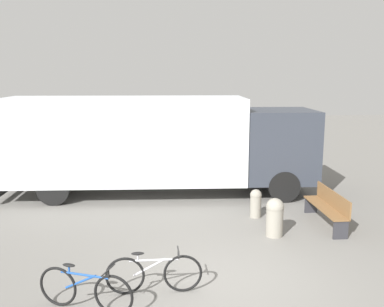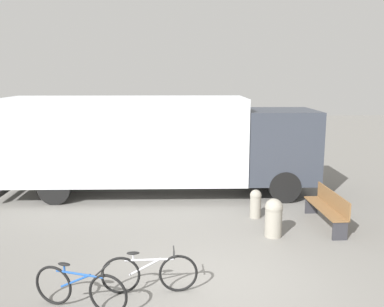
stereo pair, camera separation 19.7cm
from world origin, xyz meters
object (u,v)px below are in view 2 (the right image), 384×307
(bicycle_near, at_px, (80,288))
(bollard_near_bench, at_px, (274,216))
(bollard_far_bench, at_px, (256,203))
(park_bench, at_px, (328,207))
(delivery_truck, at_px, (157,141))
(bicycle_middle, at_px, (149,273))

(bicycle_near, relative_size, bollard_near_bench, 1.73)
(bollard_near_bench, relative_size, bollard_far_bench, 1.20)
(park_bench, height_order, bicycle_near, park_bench)
(park_bench, relative_size, bicycle_near, 1.28)
(delivery_truck, xyz_separation_m, park_bench, (4.20, -3.12, -1.18))
(delivery_truck, height_order, bollard_far_bench, delivery_truck)
(park_bench, bearing_deg, bicycle_middle, 125.16)
(bollard_near_bench, distance_m, bollard_far_bench, 1.33)
(delivery_truck, relative_size, bicycle_middle, 5.76)
(park_bench, distance_m, bicycle_middle, 5.23)
(bollard_near_bench, xyz_separation_m, bollard_far_bench, (-0.13, 1.32, -0.08))
(park_bench, height_order, bollard_near_bench, bollard_near_bench)
(bicycle_middle, bearing_deg, delivery_truck, 88.79)
(park_bench, xyz_separation_m, bollard_far_bench, (-1.65, 0.72, -0.08))
(bollard_near_bench, bearing_deg, delivery_truck, 125.82)
(delivery_truck, height_order, bollard_near_bench, delivery_truck)
(bollard_near_bench, height_order, bollard_far_bench, bollard_near_bench)
(park_bench, height_order, bicycle_middle, park_bench)
(park_bench, xyz_separation_m, bicycle_near, (-5.38, -3.43, -0.13))
(delivery_truck, xyz_separation_m, bicycle_middle, (-0.09, -6.10, -1.31))
(bicycle_near, bearing_deg, bicycle_middle, 43.67)
(bicycle_near, bearing_deg, delivery_truck, 101.08)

